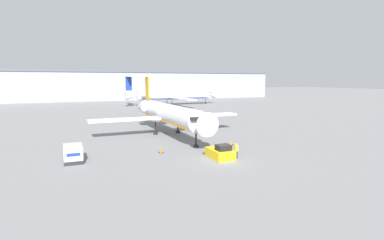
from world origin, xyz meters
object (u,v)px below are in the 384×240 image
at_px(traffic_cone_right, 231,143).
at_px(traffic_cone_left, 161,150).
at_px(airplane_main, 169,113).
at_px(worker_by_wing, 213,128).
at_px(luggage_cart, 73,154).
at_px(pushback_tug, 220,153).
at_px(worker_near_tug, 236,150).
at_px(airplane_parked_far_left, 172,95).

bearing_deg(traffic_cone_right, traffic_cone_left, -176.96).
relative_size(airplane_main, worker_by_wing, 18.20).
bearing_deg(traffic_cone_left, luggage_cart, -178.13).
xyz_separation_m(pushback_tug, worker_near_tug, (1.83, -0.80, 0.30)).
bearing_deg(traffic_cone_right, pushback_tug, -129.98).
bearing_deg(worker_by_wing, worker_near_tug, -108.53).
height_order(airplane_main, traffic_cone_left, airplane_main).
xyz_separation_m(pushback_tug, worker_by_wing, (7.74, 16.84, 0.16)).
bearing_deg(traffic_cone_right, airplane_parked_far_left, 77.38).
bearing_deg(worker_by_wing, airplane_main, 173.50).
bearing_deg(worker_by_wing, traffic_cone_left, -140.33).
xyz_separation_m(airplane_main, pushback_tug, (0.60, -17.79, -3.13)).
bearing_deg(luggage_cart, pushback_tug, -17.23).
height_order(worker_near_tug, airplane_parked_far_left, airplane_parked_far_left).
bearing_deg(traffic_cone_right, worker_near_tug, -115.57).
relative_size(airplane_main, luggage_cart, 9.51).
relative_size(luggage_cart, airplane_parked_far_left, 0.08).
bearing_deg(airplane_parked_far_left, traffic_cone_right, -102.62).
bearing_deg(airplane_parked_far_left, luggage_cart, -117.71).
height_order(luggage_cart, traffic_cone_left, luggage_cart).
distance_m(worker_near_tug, worker_by_wing, 18.61).
bearing_deg(pushback_tug, worker_by_wing, 65.32).
relative_size(worker_near_tug, worker_by_wing, 1.14).
bearing_deg(luggage_cart, airplane_main, 37.95).
xyz_separation_m(worker_by_wing, traffic_cone_left, (-13.61, -11.29, -0.46)).
bearing_deg(worker_by_wing, traffic_cone_right, -103.62).
height_order(pushback_tug, luggage_cart, luggage_cart).
relative_size(traffic_cone_left, traffic_cone_right, 1.22).
bearing_deg(airplane_parked_far_left, traffic_cone_left, -110.60).
distance_m(worker_near_tug, traffic_cone_left, 10.00).
bearing_deg(luggage_cart, worker_by_wing, 25.43).
height_order(airplane_main, traffic_cone_right, airplane_main).
distance_m(worker_by_wing, traffic_cone_left, 17.69).
relative_size(worker_by_wing, airplane_parked_far_left, 0.04).
distance_m(worker_by_wing, airplane_parked_far_left, 61.83).
bearing_deg(pushback_tug, worker_near_tug, -23.63).
distance_m(luggage_cart, traffic_cone_left, 10.91).
distance_m(luggage_cart, worker_by_wing, 27.12).
height_order(traffic_cone_left, traffic_cone_right, traffic_cone_left).
distance_m(traffic_cone_right, airplane_parked_far_left, 72.86).
bearing_deg(airplane_main, worker_by_wing, -6.50).
height_order(airplane_main, worker_near_tug, airplane_main).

